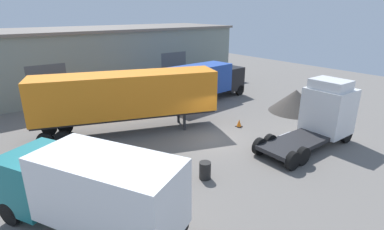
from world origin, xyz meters
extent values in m
plane|color=slate|center=(0.00, 0.00, 0.00)|extent=(60.00, 60.00, 0.00)
cube|color=gray|center=(0.00, 18.71, 2.96)|extent=(29.39, 9.43, 5.92)
cube|color=#70665B|center=(0.00, 18.71, 6.04)|extent=(29.89, 9.93, 0.25)
cube|color=#4C5156|center=(-6.47, 14.03, 1.80)|extent=(3.20, 0.08, 3.60)
cube|color=#4C5156|center=(6.47, 14.03, 1.80)|extent=(3.20, 0.08, 3.60)
cube|color=silver|center=(5.77, -4.29, 1.93)|extent=(2.41, 2.51, 2.86)
cube|color=silver|center=(5.57, -4.29, 3.64)|extent=(1.69, 2.11, 0.60)
cube|color=black|center=(6.94, -4.28, 2.50)|extent=(0.09, 2.10, 1.03)
cube|color=#232326|center=(2.40, -4.30, 0.62)|extent=(4.35, 2.02, 0.24)
cylinder|color=#B2B2B7|center=(2.99, -3.30, 0.45)|extent=(1.10, 0.56, 0.56)
cylinder|color=black|center=(6.36, -3.18, 0.50)|extent=(1.00, 0.30, 1.00)
cylinder|color=black|center=(6.37, -5.38, 0.50)|extent=(1.00, 0.30, 1.00)
cylinder|color=black|center=(1.62, -3.20, 0.50)|extent=(1.00, 0.30, 1.00)
cylinder|color=black|center=(1.63, -5.40, 0.50)|extent=(1.00, 0.30, 1.00)
cylinder|color=black|center=(0.72, -3.21, 0.50)|extent=(1.00, 0.30, 1.00)
cylinder|color=black|center=(0.73, -5.41, 0.50)|extent=(1.00, 0.30, 1.00)
cube|color=orange|center=(-3.71, 4.45, 2.70)|extent=(11.95, 6.33, 2.69)
cube|color=#232326|center=(-3.71, 4.45, 1.23)|extent=(11.70, 5.62, 0.24)
cube|color=#232326|center=(0.04, 3.95, 0.56)|extent=(0.20, 0.20, 1.11)
cube|color=#232326|center=(-0.50, 2.45, 0.56)|extent=(0.20, 0.20, 1.11)
cylinder|color=black|center=(-7.20, 6.86, 0.49)|extent=(1.02, 0.61, 0.98)
cylinder|color=black|center=(-7.94, 4.79, 0.49)|extent=(1.02, 0.61, 0.98)
cylinder|color=black|center=(-8.14, 7.20, 0.49)|extent=(1.02, 0.61, 0.98)
cylinder|color=black|center=(-8.88, 5.13, 0.49)|extent=(1.02, 0.61, 0.98)
cube|color=black|center=(8.63, 7.58, 1.60)|extent=(2.07, 2.53, 2.20)
cube|color=black|center=(9.55, 7.65, 2.00)|extent=(0.22, 2.02, 0.88)
cube|color=#2347A3|center=(4.49, 7.28, 2.01)|extent=(6.56, 2.85, 2.51)
cylinder|color=black|center=(9.01, 8.66, 0.50)|extent=(1.03, 0.37, 1.01)
cylinder|color=black|center=(9.16, 6.57, 0.50)|extent=(1.03, 0.37, 1.01)
cylinder|color=black|center=(2.82, 8.22, 0.50)|extent=(1.03, 0.37, 1.01)
cylinder|color=black|center=(2.97, 6.12, 0.50)|extent=(1.03, 0.37, 1.01)
cylinder|color=black|center=(1.83, 8.14, 0.50)|extent=(1.03, 0.37, 1.01)
cylinder|color=black|center=(1.98, 6.05, 0.50)|extent=(1.03, 0.37, 1.01)
cube|color=#197075|center=(-10.38, -1.27, 1.59)|extent=(3.01, 2.81, 2.20)
cube|color=black|center=(-10.81, -0.46, 1.99)|extent=(1.82, 1.02, 0.88)
cube|color=silver|center=(-8.70, -4.42, 1.98)|extent=(4.58, 5.75, 2.47)
cylinder|color=black|center=(-11.52, -1.37, 0.49)|extent=(0.72, 1.00, 0.98)
cylinder|color=black|center=(-9.67, -0.38, 0.49)|extent=(0.72, 1.00, 0.98)
cylinder|color=black|center=(-7.30, -4.83, 0.49)|extent=(0.72, 1.00, 0.98)
cylinder|color=black|center=(-6.83, -5.71, 0.49)|extent=(0.72, 1.00, 0.98)
cone|color=#423D38|center=(9.11, 0.27, 0.91)|extent=(4.18, 4.18, 1.82)
cylinder|color=black|center=(-3.44, -3.34, 0.44)|extent=(0.58, 0.58, 0.88)
cube|color=black|center=(2.95, 0.57, 0.02)|extent=(0.40, 0.40, 0.04)
cone|color=orange|center=(2.95, 0.57, 0.28)|extent=(0.36, 0.36, 0.55)
camera|label=1|loc=(-11.79, -13.26, 7.84)|focal=28.00mm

